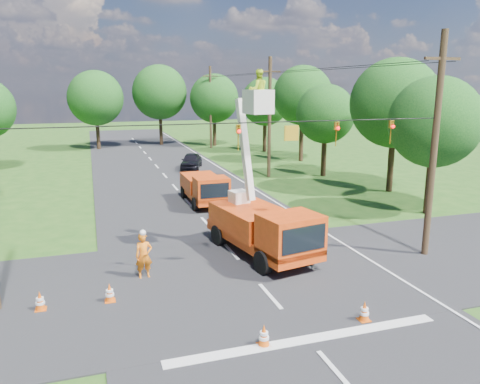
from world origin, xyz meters
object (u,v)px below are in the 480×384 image
object	(u,v)px
tree_right_d	(303,96)
traffic_cone_3	(233,213)
distant_car	(191,161)
tree_far_c	(214,98)
traffic_cone_1	(364,311)
traffic_cone_8	(231,219)
pole_right_near	(434,145)
ground_worker	(144,256)
traffic_cone_7	(229,189)
tree_right_a	(435,122)
traffic_cone_4	(110,293)
second_truck	(205,188)
tree_right_b	(395,103)
bucket_truck	(263,219)
traffic_cone_5	(40,301)
pole_right_mid	(269,117)
pole_right_far	(211,107)
traffic_cone_0	(264,336)
tree_right_e	(265,102)
traffic_cone_2	(231,226)
tree_far_a	(96,98)
tree_right_c	(325,114)

from	to	relation	value
tree_right_d	traffic_cone_3	bearing A→B (deg)	-124.97
distant_car	tree_far_c	xyz separation A→B (m)	(6.49, 16.00, 5.33)
traffic_cone_1	traffic_cone_8	bearing A→B (deg)	95.04
pole_right_near	tree_far_c	size ratio (longest dim) A/B	1.09
ground_worker	traffic_cone_7	distance (m)	15.53
traffic_cone_3	ground_worker	bearing A→B (deg)	-130.11
traffic_cone_1	traffic_cone_8	size ratio (longest dim) A/B	1.00
traffic_cone_3	tree_right_a	size ratio (longest dim) A/B	0.09
traffic_cone_4	tree_right_d	distance (m)	34.94
second_truck	ground_worker	world-z (taller)	second_truck
traffic_cone_8	tree_right_a	bearing A→B (deg)	-5.59
tree_right_b	tree_right_d	bearing A→B (deg)	90.76
distant_car	tree_right_b	xyz separation A→B (m)	(11.99, -14.00, 5.70)
bucket_truck	tree_right_b	size ratio (longest dim) A/B	0.87
ground_worker	traffic_cone_5	xyz separation A→B (m)	(-3.80, -1.78, -0.59)
ground_worker	pole_right_mid	xyz separation A→B (m)	(12.73, 18.76, 4.15)
pole_right_far	traffic_cone_8	bearing A→B (deg)	-102.43
distant_car	pole_right_far	distance (m)	15.66
traffic_cone_0	tree_far_c	world-z (taller)	tree_far_c
pole_right_mid	tree_right_e	bearing A→B (deg)	70.54
bucket_truck	traffic_cone_0	distance (m)	7.90
traffic_cone_2	tree_far_a	size ratio (longest dim) A/B	0.07
distant_car	traffic_cone_0	xyz separation A→B (m)	(-4.42, -31.08, -0.37)
distant_car	traffic_cone_4	bearing A→B (deg)	-88.65
traffic_cone_5	pole_right_far	size ratio (longest dim) A/B	0.07
bucket_truck	distant_car	bearing A→B (deg)	74.87
tree_far_a	tree_right_c	bearing A→B (deg)	-52.83
traffic_cone_3	tree_far_a	xyz separation A→B (m)	(-6.74, 34.67, 5.83)
pole_right_mid	tree_right_e	world-z (taller)	pole_right_mid
distant_car	pole_right_mid	distance (m)	9.24
tree_right_d	traffic_cone_8	bearing A→B (deg)	-124.34
tree_right_a	tree_far_c	distance (m)	36.22
pole_right_near	traffic_cone_8	bearing A→B (deg)	135.13
traffic_cone_2	tree_far_a	bearing A→B (deg)	98.96
tree_far_c	pole_right_far	bearing A→B (deg)	-116.57
traffic_cone_4	tree_right_a	distance (m)	20.94
bucket_truck	pole_right_near	bearing A→B (deg)	-27.98
tree_right_b	bucket_truck	bearing A→B (deg)	-144.49
traffic_cone_5	traffic_cone_2	bearing A→B (deg)	35.89
pole_right_far	tree_right_e	xyz separation A→B (m)	(5.30, -5.00, 0.70)
bucket_truck	tree_far_a	bearing A→B (deg)	87.78
traffic_cone_1	traffic_cone_4	bearing A→B (deg)	153.08
bucket_truck	tree_right_d	size ratio (longest dim) A/B	0.86
tree_right_a	tree_right_d	xyz separation A→B (m)	(1.30, 21.00, 1.12)
traffic_cone_0	tree_far_a	distance (m)	48.57
traffic_cone_0	tree_right_e	bearing A→B (deg)	69.22
traffic_cone_4	pole_right_near	distance (m)	14.97
traffic_cone_2	traffic_cone_4	size ratio (longest dim) A/B	1.00
pole_right_near	tree_right_d	world-z (taller)	pole_right_near
traffic_cone_3	tree_far_c	world-z (taller)	tree_far_c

